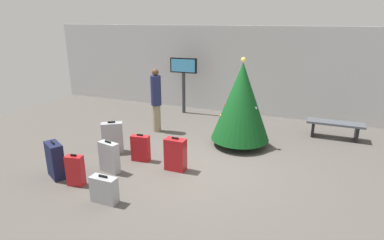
{
  "coord_description": "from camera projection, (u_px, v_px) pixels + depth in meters",
  "views": [
    {
      "loc": [
        2.33,
        -6.3,
        3.26
      ],
      "look_at": [
        -0.47,
        0.49,
        0.9
      ],
      "focal_mm": 29.6,
      "sensor_mm": 36.0,
      "label": 1
    }
  ],
  "objects": [
    {
      "name": "suitcase_2",
      "position": [
        55.0,
        160.0,
        6.73
      ],
      "size": [
        0.57,
        0.46,
        0.81
      ],
      "color": "#141938",
      "rests_on": "ground_plane"
    },
    {
      "name": "flight_info_kiosk",
      "position": [
        184.0,
        74.0,
        11.09
      ],
      "size": [
        0.97,
        0.15,
        1.96
      ],
      "color": "#333338",
      "rests_on": "ground_plane"
    },
    {
      "name": "back_wall",
      "position": [
        250.0,
        71.0,
        11.0
      ],
      "size": [
        16.0,
        0.2,
        3.04
      ],
      "primitive_type": "cube",
      "color": "silver",
      "rests_on": "ground_plane"
    },
    {
      "name": "suitcase_5",
      "position": [
        75.0,
        171.0,
        6.41
      ],
      "size": [
        0.37,
        0.25,
        0.68
      ],
      "color": "#B2191E",
      "rests_on": "ground_plane"
    },
    {
      "name": "suitcase_1",
      "position": [
        109.0,
        157.0,
        6.97
      ],
      "size": [
        0.51,
        0.27,
        0.73
      ],
      "color": "#9EA0A5",
      "rests_on": "ground_plane"
    },
    {
      "name": "traveller_0",
      "position": [
        156.0,
        99.0,
        9.32
      ],
      "size": [
        0.35,
        0.35,
        1.89
      ],
      "color": "gray",
      "rests_on": "ground_plane"
    },
    {
      "name": "waiting_bench",
      "position": [
        335.0,
        126.0,
        8.94
      ],
      "size": [
        1.52,
        0.44,
        0.48
      ],
      "color": "#4C5159",
      "rests_on": "ground_plane"
    },
    {
      "name": "suitcase_3",
      "position": [
        104.0,
        190.0,
        5.83
      ],
      "size": [
        0.51,
        0.21,
        0.54
      ],
      "color": "#9EA0A5",
      "rests_on": "ground_plane"
    },
    {
      "name": "ground_plane",
      "position": [
        203.0,
        165.0,
        7.39
      ],
      "size": [
        16.0,
        16.0,
        0.0
      ],
      "primitive_type": "plane",
      "color": "#514C47"
    },
    {
      "name": "suitcase_0",
      "position": [
        175.0,
        154.0,
        7.05
      ],
      "size": [
        0.46,
        0.25,
        0.78
      ],
      "color": "#B2191E",
      "rests_on": "ground_plane"
    },
    {
      "name": "holiday_tree",
      "position": [
        241.0,
        102.0,
        8.19
      ],
      "size": [
        1.53,
        1.53,
        2.35
      ],
      "color": "#4C3319",
      "rests_on": "ground_plane"
    },
    {
      "name": "suitcase_6",
      "position": [
        113.0,
        138.0,
        7.97
      ],
      "size": [
        0.55,
        0.48,
        0.83
      ],
      "color": "#9EA0A5",
      "rests_on": "ground_plane"
    },
    {
      "name": "suitcase_4",
      "position": [
        141.0,
        148.0,
        7.53
      ],
      "size": [
        0.46,
        0.24,
        0.67
      ],
      "color": "#B2191E",
      "rests_on": "ground_plane"
    }
  ]
}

